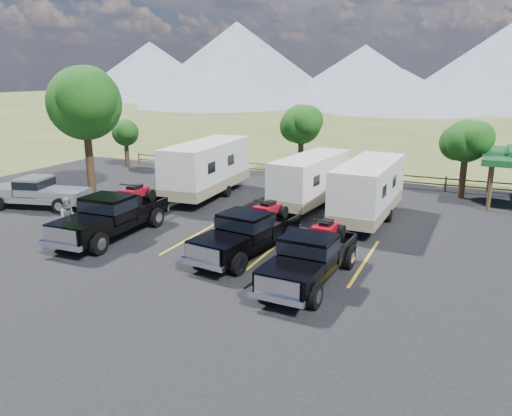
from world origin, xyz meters
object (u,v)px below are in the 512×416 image
at_px(trailer_center, 311,180).
at_px(pickup_silver, 38,192).
at_px(tree_big_nw, 84,103).
at_px(trailer_right, 368,191).
at_px(trailer_left, 207,169).
at_px(person_b, 69,218).
at_px(rig_left, 113,214).
at_px(rig_right, 311,256).
at_px(person_a, 98,213).
at_px(rig_center, 248,231).

bearing_deg(trailer_center, pickup_silver, -148.73).
relative_size(tree_big_nw, trailer_right, 0.89).
height_order(trailer_left, trailer_right, trailer_left).
bearing_deg(pickup_silver, trailer_center, 101.08).
height_order(trailer_center, pickup_silver, trailer_center).
xyz_separation_m(pickup_silver, person_b, (5.51, -3.30, 0.04)).
xyz_separation_m(rig_left, person_b, (-1.65, -1.01, -0.11)).
xyz_separation_m(rig_right, trailer_right, (0.25, 8.47, 0.64)).
bearing_deg(person_a, rig_right, 132.62).
bearing_deg(rig_left, trailer_right, 34.07).
height_order(rig_center, person_a, rig_center).
height_order(tree_big_nw, person_a, tree_big_nw).
xyz_separation_m(trailer_center, pickup_silver, (-13.83, -6.52, -0.60)).
height_order(trailer_right, person_a, trailer_right).
height_order(rig_left, pickup_silver, rig_left).
relative_size(trailer_right, pickup_silver, 1.43).
bearing_deg(rig_left, tree_big_nw, 136.17).
bearing_deg(trailer_left, person_a, -103.54).
bearing_deg(trailer_center, trailer_right, -16.97).
bearing_deg(trailer_right, pickup_silver, -162.53).
bearing_deg(trailer_right, rig_right, -90.33).
bearing_deg(trailer_left, pickup_silver, -143.13).
distance_m(trailer_center, person_a, 11.52).
bearing_deg(tree_big_nw, person_b, -53.88).
bearing_deg(person_b, tree_big_nw, 71.69).
xyz_separation_m(tree_big_nw, trailer_left, (7.35, 1.97, -3.81)).
xyz_separation_m(rig_right, person_a, (-11.22, 1.64, -0.11)).
bearing_deg(person_a, trailer_left, -139.28).
distance_m(rig_left, trailer_left, 8.53).
height_order(trailer_center, person_a, trailer_center).
bearing_deg(trailer_center, tree_big_nw, -164.60).
height_order(trailer_center, trailer_right, trailer_right).
xyz_separation_m(rig_left, trailer_left, (0.19, 8.50, 0.68)).
xyz_separation_m(tree_big_nw, rig_right, (17.12, -7.70, -4.60)).
xyz_separation_m(rig_left, rig_right, (9.96, -1.18, -0.10)).
height_order(tree_big_nw, person_b, tree_big_nw).
xyz_separation_m(trailer_left, trailer_center, (6.47, 0.30, -0.23)).
distance_m(rig_center, trailer_left, 10.39).
distance_m(trailer_left, trailer_right, 10.10).
relative_size(rig_left, person_a, 3.92).
xyz_separation_m(rig_right, person_b, (-11.61, 0.16, -0.01)).
bearing_deg(rig_left, trailer_center, 51.41).
xyz_separation_m(trailer_left, person_b, (-1.84, -9.51, -0.79)).
bearing_deg(rig_center, person_b, -162.15).
height_order(rig_center, trailer_left, trailer_left).
relative_size(rig_left, person_b, 3.49).
height_order(rig_right, person_b, rig_right).
relative_size(tree_big_nw, rig_center, 1.24).
bearing_deg(rig_center, trailer_right, 70.89).
distance_m(trailer_center, person_b, 12.88).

